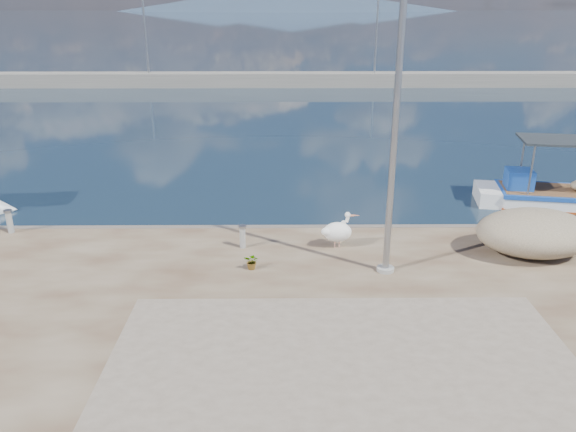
# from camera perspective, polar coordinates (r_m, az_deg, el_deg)

# --- Properties ---
(ground) EXTENTS (1400.00, 1400.00, 0.00)m
(ground) POSITION_cam_1_polar(r_m,az_deg,el_deg) (12.94, 0.15, -11.41)
(ground) COLOR #162635
(ground) RESTS_ON ground
(quay_patch) EXTENTS (9.00, 7.00, 0.01)m
(quay_patch) POSITION_cam_1_polar(r_m,az_deg,el_deg) (10.26, 6.24, -17.86)
(quay_patch) COLOR gray
(quay_patch) RESTS_ON quay
(breakwater) EXTENTS (120.00, 2.20, 7.50)m
(breakwater) POSITION_cam_1_polar(r_m,az_deg,el_deg) (51.34, -0.37, 13.69)
(breakwater) COLOR gray
(breakwater) RESTS_ON ground
(mountains) EXTENTS (370.00, 280.00, 22.00)m
(mountains) POSITION_cam_1_polar(r_m,az_deg,el_deg) (660.98, -0.13, 20.94)
(mountains) COLOR #28384C
(mountains) RESTS_ON ground
(boat_right) EXTENTS (6.18, 2.94, 2.85)m
(boat_right) POSITION_cam_1_polar(r_m,az_deg,el_deg) (22.68, 25.67, 1.54)
(boat_right) COLOR white
(boat_right) RESTS_ON ground
(pelican) EXTENTS (1.09, 0.65, 1.03)m
(pelican) POSITION_cam_1_polar(r_m,az_deg,el_deg) (15.61, 5.10, -1.56)
(pelican) COLOR tan
(pelican) RESTS_ON quay
(lamp_post) EXTENTS (0.44, 0.96, 7.00)m
(lamp_post) POSITION_cam_1_polar(r_m,az_deg,el_deg) (13.53, 10.68, 7.19)
(lamp_post) COLOR gray
(lamp_post) RESTS_ON quay
(bollard_near) EXTENTS (0.22, 0.22, 0.66)m
(bollard_near) POSITION_cam_1_polar(r_m,az_deg,el_deg) (15.64, -4.64, -2.00)
(bollard_near) COLOR gray
(bollard_near) RESTS_ON quay
(bollard_far) EXTENTS (0.23, 0.23, 0.71)m
(bollard_far) POSITION_cam_1_polar(r_m,az_deg,el_deg) (18.54, -26.46, -0.40)
(bollard_far) COLOR gray
(bollard_far) RESTS_ON quay
(potted_plant) EXTENTS (0.48, 0.45, 0.43)m
(potted_plant) POSITION_cam_1_polar(r_m,az_deg,el_deg) (14.43, -3.65, -4.62)
(potted_plant) COLOR #33722D
(potted_plant) RESTS_ON quay
(net_pile_c) EXTENTS (3.13, 2.24, 1.23)m
(net_pile_c) POSITION_cam_1_polar(r_m,az_deg,el_deg) (16.51, 23.78, -1.57)
(net_pile_c) COLOR tan
(net_pile_c) RESTS_ON quay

